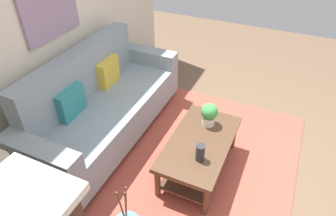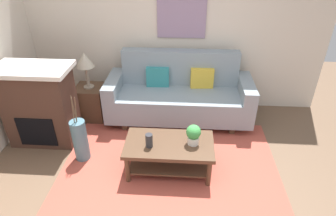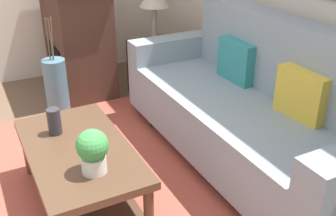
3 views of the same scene
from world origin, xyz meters
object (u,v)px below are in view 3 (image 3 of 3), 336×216
Objects in this scene: floor_vase at (57,92)px; fireplace at (77,35)px; throw_pillow_teal at (237,61)px; tabletop_vase at (54,121)px; couch at (249,111)px; coffee_table at (80,163)px; throw_pillow_mustard at (302,94)px; side_table at (155,69)px; potted_plant_tabletop at (93,150)px.

fireplace is at bearing 149.01° from floor_vase.
throw_pillow_teal reaches higher than tabletop_vase.
couch is 1.26m from coffee_table.
couch is 1.69m from floor_vase.
throw_pillow_mustard is 1.84m from side_table.
throw_pillow_teal reaches higher than coffee_table.
throw_pillow_mustard reaches higher than coffee_table.
couch reaches higher than floor_vase.
throw_pillow_teal is at bearing 112.48° from potted_plant_tabletop.
floor_vase reaches higher than side_table.
couch is 4.03× the size of side_table.
potted_plant_tabletop is 2.20m from fireplace.
fireplace reaches higher than tabletop_vase.
coffee_table is 6.27× the size of tabletop_vase.
throw_pillow_teal is at bearing 180.00° from throw_pillow_mustard.
coffee_table is 4.20× the size of potted_plant_tabletop.
couch is at bearing 86.24° from coffee_table.
couch is 1.26m from potted_plant_tabletop.
throw_pillow_teal is at bearing 160.43° from couch.
tabletop_vase is 1.00m from floor_vase.
coffee_table is at bearing -16.24° from fireplace.
couch is 6.27× the size of throw_pillow_teal.
throw_pillow_mustard is 0.60× the size of floor_vase.
potted_plant_tabletop is 1.51m from floor_vase.
fireplace reaches higher than side_table.
fireplace reaches higher than potted_plant_tabletop.
potted_plant_tabletop is 0.47× the size of side_table.
throw_pillow_teal reaches higher than floor_vase.
floor_vase is (-1.62, -1.23, -0.38)m from throw_pillow_mustard.
tabletop_vase is 0.15× the size of fireplace.
potted_plant_tabletop is at bearing -35.25° from side_table.
couch is 0.45m from throw_pillow_mustard.
throw_pillow_mustard is at bearing 72.41° from coffee_table.
couch is 2.05× the size of coffee_table.
side_table is at bearing 98.85° from floor_vase.
throw_pillow_teal is 1.79m from fireplace.
potted_plant_tabletop is (0.29, 0.01, 0.26)m from coffee_table.
coffee_table is 0.39m from potted_plant_tabletop.
couch is at bearing 99.64° from potted_plant_tabletop.
couch is at bearing 41.07° from floor_vase.
coffee_table is at bearing -177.45° from potted_plant_tabletop.
coffee_table is 1.96× the size of side_table.
throw_pillow_mustard reaches higher than potted_plant_tabletop.
throw_pillow_mustard is 1.49m from coffee_table.
coffee_table is at bearing -6.81° from floor_vase.
fireplace reaches higher than floor_vase.
tabletop_vase is at bearing -161.60° from coffee_table.
side_table is at bearing -176.94° from couch.
fireplace reaches higher than couch.
throw_pillow_mustard is 1.37× the size of potted_plant_tabletop.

